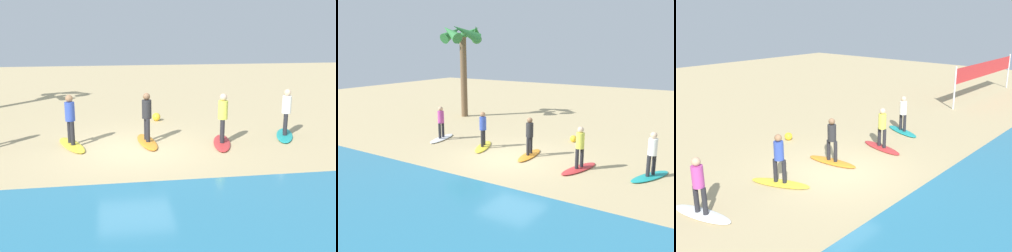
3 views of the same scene
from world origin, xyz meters
TOP-DOWN VIEW (x-y plane):
  - ground_plane at (0.00, 0.00)m, footprint 60.00×60.00m
  - surfboard_teal at (-5.50, -0.73)m, footprint 1.36×2.15m
  - surfer_teal at (-5.50, -0.73)m, footprint 0.32×0.43m
  - surfboard_red at (-2.98, -0.14)m, footprint 1.06×2.17m
  - surfer_red at (-2.98, -0.14)m, footprint 0.32×0.45m
  - surfboard_orange at (-0.48, -0.64)m, footprint 0.76×2.15m
  - surfer_orange at (-0.48, -0.64)m, footprint 0.32×0.46m
  - surfboard_yellow at (2.03, -0.65)m, footprint 1.30×2.16m
  - surfer_yellow at (2.03, -0.65)m, footprint 0.32×0.44m
  - surfboard_white at (4.78, -0.74)m, footprint 1.00×2.17m
  - surfer_white at (4.78, -0.74)m, footprint 0.32×0.45m
  - volleyball_net at (-15.77, -0.90)m, footprint 9.10×0.12m
  - beach_ball at (-1.21, -3.91)m, footprint 0.35×0.35m

SIDE VIEW (x-z plane):
  - ground_plane at x=0.00m, z-range 0.00..0.00m
  - surfboard_teal at x=-5.50m, z-range 0.00..0.09m
  - surfboard_red at x=-2.98m, z-range 0.00..0.09m
  - surfboard_orange at x=-0.48m, z-range 0.00..0.09m
  - surfboard_yellow at x=2.03m, z-range 0.00..0.09m
  - surfboard_white at x=4.78m, z-range 0.00..0.09m
  - beach_ball at x=-1.21m, z-range 0.00..0.35m
  - surfer_teal at x=-5.50m, z-range 0.22..1.86m
  - surfer_red at x=-2.98m, z-range 0.22..1.86m
  - surfer_orange at x=-0.48m, z-range 0.22..1.86m
  - surfer_yellow at x=2.03m, z-range 0.22..1.86m
  - surfer_white at x=4.78m, z-range 0.22..1.86m
  - volleyball_net at x=-15.77m, z-range 0.54..3.04m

